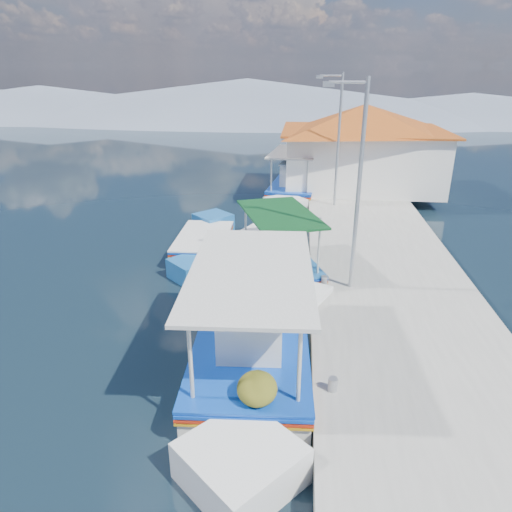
# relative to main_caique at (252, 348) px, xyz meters

# --- Properties ---
(ground) EXTENTS (160.00, 160.00, 0.00)m
(ground) POSITION_rel_main_caique_xyz_m (-1.99, 1.71, -0.57)
(ground) COLOR black
(ground) RESTS_ON ground
(quay) EXTENTS (5.00, 44.00, 0.50)m
(quay) POSITION_rel_main_caique_xyz_m (3.91, 7.71, -0.32)
(quay) COLOR #AEABA3
(quay) RESTS_ON ground
(bollards) EXTENTS (0.20, 17.20, 0.30)m
(bollards) POSITION_rel_main_caique_xyz_m (1.81, 6.96, 0.08)
(bollards) COLOR #A5A8AD
(bollards) RESTS_ON quay
(main_caique) EXTENTS (2.89, 8.98, 2.96)m
(main_caique) POSITION_rel_main_caique_xyz_m (0.00, 0.00, 0.00)
(main_caique) COLOR white
(main_caique) RESTS_ON ground
(caique_green_canopy) EXTENTS (3.53, 6.43, 2.56)m
(caique_green_canopy) POSITION_rel_main_caique_xyz_m (0.37, 5.31, -0.19)
(caique_green_canopy) COLOR white
(caique_green_canopy) RESTS_ON ground
(caique_blue_hull) EXTENTS (2.00, 6.39, 1.14)m
(caique_blue_hull) POSITION_rel_main_caique_xyz_m (-2.65, 7.19, -0.26)
(caique_blue_hull) COLOR #1A5BA0
(caique_blue_hull) RESTS_ON ground
(caique_far) EXTENTS (2.99, 8.00, 2.82)m
(caique_far) POSITION_rel_main_caique_xyz_m (0.59, 15.70, -0.05)
(caique_far) COLOR white
(caique_far) RESTS_ON ground
(harbor_building) EXTENTS (10.49, 10.49, 4.40)m
(harbor_building) POSITION_rel_main_caique_xyz_m (4.21, 16.71, 2.21)
(harbor_building) COLOR white
(harbor_building) RESTS_ON quay
(lamp_post_near) EXTENTS (1.21, 0.14, 6.00)m
(lamp_post_near) POSITION_rel_main_caique_xyz_m (2.52, 3.71, 3.28)
(lamp_post_near) COLOR #A5A8AD
(lamp_post_near) RESTS_ON quay
(lamp_post_far) EXTENTS (1.21, 0.14, 6.00)m
(lamp_post_far) POSITION_rel_main_caique_xyz_m (2.52, 12.71, 3.28)
(lamp_post_far) COLOR #A5A8AD
(lamp_post_far) RESTS_ON quay
(mountain_ridge) EXTENTS (171.40, 96.00, 5.50)m
(mountain_ridge) POSITION_rel_main_caique_xyz_m (4.56, 57.71, 1.47)
(mountain_ridge) COLOR slate
(mountain_ridge) RESTS_ON ground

